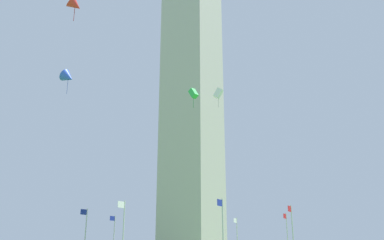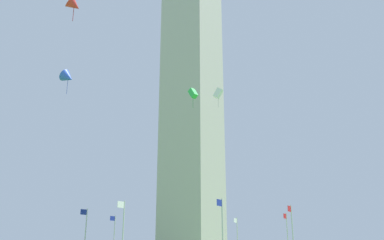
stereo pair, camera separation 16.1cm
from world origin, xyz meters
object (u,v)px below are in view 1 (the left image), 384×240
(flagpole_ne, at_px, (223,234))
(flagpole_nw, at_px, (85,237))
(kite_red_delta, at_px, (75,5))
(kite_blue_delta, at_px, (68,77))
(flagpole_n, at_px, (123,235))
(flagpole_w, at_px, (113,240))
(flagpole_e, at_px, (293,236))
(kite_white_box, at_px, (218,93))
(flagpole_se, at_px, (288,239))
(kite_green_box, at_px, (193,93))
(obelisk_monument, at_px, (192,54))
(flagpole_s, at_px, (237,240))

(flagpole_ne, bearing_deg, flagpole_nw, -90.00)
(kite_red_delta, bearing_deg, kite_blue_delta, -130.10)
(flagpole_n, bearing_deg, flagpole_nw, -112.50)
(flagpole_n, height_order, flagpole_w, same)
(kite_blue_delta, bearing_deg, flagpole_w, -158.14)
(flagpole_e, xyz_separation_m, kite_red_delta, (27.18, -6.79, 16.41))
(kite_white_box, bearing_deg, kite_blue_delta, -45.13)
(kite_red_delta, xyz_separation_m, kite_white_box, (-23.46, -0.14, 0.65))
(flagpole_se, height_order, flagpole_w, same)
(kite_red_delta, relative_size, kite_blue_delta, 0.68)
(flagpole_ne, relative_size, flagpole_se, 1.00)
(flagpole_e, height_order, flagpole_nw, same)
(kite_green_box, xyz_separation_m, kite_blue_delta, (4.71, -13.96, 3.30))
(flagpole_e, height_order, kite_green_box, kite_green_box)
(flagpole_ne, distance_m, flagpole_nw, 18.52)
(flagpole_nw, bearing_deg, flagpole_e, 112.50)
(obelisk_monument, relative_size, flagpole_e, 8.00)
(obelisk_monument, relative_size, kite_green_box, 27.41)
(flagpole_nw, bearing_deg, flagpole_se, 135.00)
(kite_green_box, xyz_separation_m, kite_red_delta, (15.53, -1.12, 2.30))
(flagpole_n, distance_m, kite_white_box, 20.42)
(flagpole_nw, height_order, kite_white_box, kite_white_box)
(kite_green_box, relative_size, kite_red_delta, 1.07)
(flagpole_se, height_order, flagpole_s, same)
(flagpole_n, height_order, flagpole_ne, same)
(flagpole_s, height_order, flagpole_nw, same)
(flagpole_se, height_order, kite_red_delta, kite_red_delta)
(flagpole_n, height_order, flagpole_s, same)
(flagpole_ne, height_order, flagpole_w, same)
(obelisk_monument, height_order, flagpole_ne, obelisk_monument)
(flagpole_se, bearing_deg, kite_white_box, -13.39)
(flagpole_se, height_order, kite_white_box, kite_white_box)
(flagpole_nw, bearing_deg, flagpole_s, 157.50)
(flagpole_se, bearing_deg, flagpole_w, -67.50)
(flagpole_s, xyz_separation_m, kite_white_box, (16.82, 6.17, 17.06))
(flagpole_w, relative_size, kite_red_delta, 3.67)
(flagpole_n, relative_size, kite_blue_delta, 2.49)
(kite_red_delta, relative_size, kite_white_box, 0.81)
(flagpole_s, height_order, kite_white_box, kite_white_box)
(flagpole_ne, height_order, kite_white_box, kite_white_box)
(kite_green_box, relative_size, kite_blue_delta, 0.73)
(flagpole_s, bearing_deg, kite_white_box, 20.15)
(flagpole_e, xyz_separation_m, flagpole_se, (-9.26, -3.84, 0.00))
(flagpole_s, height_order, kite_blue_delta, kite_blue_delta)
(flagpole_s, distance_m, kite_blue_delta, 34.84)
(obelisk_monument, distance_m, flagpole_se, 28.94)
(flagpole_nw, bearing_deg, kite_red_delta, 40.99)
(flagpole_n, xyz_separation_m, flagpole_se, (-22.36, 9.26, 0.00))
(flagpole_w, bearing_deg, obelisk_monument, 90.28)
(obelisk_monument, height_order, flagpole_e, obelisk_monument)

